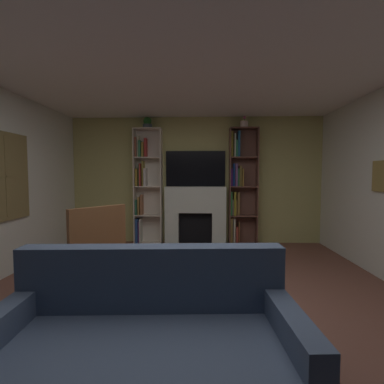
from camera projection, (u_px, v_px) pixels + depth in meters
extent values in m
plane|color=brown|center=(187.00, 318.00, 2.68)|extent=(7.32, 7.32, 0.00)
cube|color=tan|center=(196.00, 180.00, 5.67)|extent=(5.13, 0.06, 2.53)
cube|color=olive|center=(382.00, 176.00, 3.64)|extent=(0.03, 0.38, 0.41)
cube|color=#525858|center=(381.00, 176.00, 3.64)|extent=(0.01, 0.32, 0.35)
cube|color=olive|center=(4.00, 176.00, 3.70)|extent=(0.04, 0.94, 1.19)
cube|color=silver|center=(6.00, 176.00, 3.70)|extent=(0.01, 0.84, 1.09)
cube|color=olive|center=(6.00, 176.00, 3.70)|extent=(0.01, 0.02, 1.09)
cube|color=olive|center=(6.00, 176.00, 3.70)|extent=(0.01, 0.84, 0.02)
cube|color=white|center=(187.00, 44.00, 2.52)|extent=(5.13, 6.22, 0.06)
cube|color=white|center=(172.00, 228.00, 5.60)|extent=(0.27, 0.24, 0.63)
cube|color=white|center=(219.00, 228.00, 5.56)|extent=(0.27, 0.24, 0.63)
cube|color=white|center=(195.00, 200.00, 5.55)|extent=(1.21, 0.24, 0.51)
cube|color=black|center=(195.00, 227.00, 5.66)|extent=(0.66, 0.08, 0.63)
cube|color=brown|center=(195.00, 246.00, 5.33)|extent=(1.31, 0.30, 0.03)
cube|color=black|center=(196.00, 169.00, 5.60)|extent=(1.18, 0.06, 0.71)
cube|color=silver|center=(135.00, 186.00, 5.57)|extent=(0.02, 0.27, 2.29)
cube|color=silver|center=(161.00, 187.00, 5.54)|extent=(0.02, 0.27, 2.29)
cube|color=silver|center=(149.00, 186.00, 5.68)|extent=(0.55, 0.02, 2.29)
cube|color=silver|center=(149.00, 243.00, 5.63)|extent=(0.51, 0.27, 0.02)
cube|color=#284A8D|center=(137.00, 230.00, 5.63)|extent=(0.04, 0.22, 0.48)
cube|color=#67356C|center=(140.00, 232.00, 5.64)|extent=(0.03, 0.19, 0.42)
cube|color=beige|center=(141.00, 230.00, 5.62)|extent=(0.02, 0.22, 0.48)
cube|color=silver|center=(148.00, 215.00, 5.59)|extent=(0.51, 0.27, 0.02)
cube|color=#2E684B|center=(137.00, 207.00, 5.60)|extent=(0.03, 0.22, 0.30)
cube|color=olive|center=(139.00, 206.00, 5.59)|extent=(0.03, 0.23, 0.36)
cube|color=#935D3F|center=(142.00, 205.00, 5.61)|extent=(0.04, 0.18, 0.40)
cube|color=silver|center=(148.00, 187.00, 5.56)|extent=(0.51, 0.27, 0.02)
cube|color=olive|center=(137.00, 177.00, 5.58)|extent=(0.04, 0.19, 0.35)
cube|color=#38643A|center=(139.00, 175.00, 5.59)|extent=(0.02, 0.15, 0.43)
cube|color=#A9352E|center=(141.00, 175.00, 5.55)|extent=(0.03, 0.22, 0.45)
cube|color=olive|center=(143.00, 173.00, 5.56)|extent=(0.03, 0.19, 0.50)
cube|color=beige|center=(145.00, 177.00, 5.56)|extent=(0.04, 0.20, 0.35)
cube|color=silver|center=(148.00, 158.00, 5.52)|extent=(0.51, 0.27, 0.02)
cube|color=brown|center=(136.00, 147.00, 5.53)|extent=(0.03, 0.20, 0.39)
cube|color=beige|center=(138.00, 147.00, 5.55)|extent=(0.03, 0.16, 0.42)
cube|color=#31704B|center=(140.00, 149.00, 5.53)|extent=(0.04, 0.21, 0.33)
cube|color=olive|center=(143.00, 150.00, 5.55)|extent=(0.04, 0.17, 0.30)
cube|color=#A82F2C|center=(146.00, 148.00, 5.55)|extent=(0.04, 0.15, 0.38)
cube|color=silver|center=(148.00, 129.00, 5.48)|extent=(0.51, 0.27, 0.02)
cube|color=brown|center=(230.00, 187.00, 5.49)|extent=(0.02, 0.27, 2.29)
cube|color=brown|center=(257.00, 187.00, 5.47)|extent=(0.02, 0.27, 2.29)
cube|color=brown|center=(242.00, 186.00, 5.61)|extent=(0.55, 0.02, 2.29)
cube|color=brown|center=(243.00, 244.00, 5.55)|extent=(0.51, 0.27, 0.02)
cube|color=olive|center=(231.00, 230.00, 5.57)|extent=(0.04, 0.19, 0.50)
cube|color=beige|center=(234.00, 231.00, 5.57)|extent=(0.03, 0.18, 0.49)
cube|color=#A33D2E|center=(237.00, 235.00, 5.55)|extent=(0.04, 0.22, 0.33)
cube|color=#966336|center=(239.00, 232.00, 5.57)|extent=(0.02, 0.17, 0.42)
cube|color=brown|center=(243.00, 216.00, 5.52)|extent=(0.51, 0.27, 0.02)
cube|color=#2E8140|center=(231.00, 203.00, 5.52)|extent=(0.03, 0.22, 0.46)
cube|color=beige|center=(233.00, 207.00, 5.55)|extent=(0.02, 0.16, 0.30)
cube|color=olive|center=(235.00, 203.00, 5.51)|extent=(0.04, 0.22, 0.46)
cube|color=olive|center=(236.00, 207.00, 5.55)|extent=(0.02, 0.16, 0.30)
cube|color=olive|center=(238.00, 204.00, 5.54)|extent=(0.04, 0.16, 0.45)
cube|color=brown|center=(243.00, 187.00, 5.48)|extent=(0.51, 0.27, 0.02)
cube|color=#57267E|center=(231.00, 177.00, 5.52)|extent=(0.04, 0.15, 0.34)
cube|color=#1B489B|center=(234.00, 175.00, 5.51)|extent=(0.02, 0.15, 0.44)
cube|color=#5C3F6D|center=(236.00, 175.00, 5.48)|extent=(0.04, 0.23, 0.44)
cube|color=#2C683A|center=(238.00, 177.00, 5.49)|extent=(0.03, 0.19, 0.35)
cube|color=olive|center=(240.00, 176.00, 5.51)|extent=(0.04, 0.16, 0.40)
cube|color=olive|center=(243.00, 177.00, 5.49)|extent=(0.02, 0.19, 0.34)
cube|color=brown|center=(244.00, 157.00, 5.44)|extent=(0.51, 0.27, 0.02)
cube|color=olive|center=(232.00, 145.00, 5.48)|extent=(0.04, 0.15, 0.49)
cube|color=beige|center=(235.00, 146.00, 5.46)|extent=(0.03, 0.18, 0.45)
cube|color=#288055|center=(237.00, 149.00, 5.47)|extent=(0.03, 0.18, 0.33)
cube|color=#1D547E|center=(239.00, 144.00, 5.46)|extent=(0.04, 0.17, 0.50)
cube|color=brown|center=(244.00, 128.00, 5.41)|extent=(0.51, 0.27, 0.02)
cylinder|color=#465660|center=(147.00, 126.00, 5.47)|extent=(0.18, 0.18, 0.08)
sphere|color=#286D28|center=(147.00, 121.00, 5.46)|extent=(0.16, 0.16, 0.16)
cylinder|color=beige|center=(244.00, 124.00, 5.39)|extent=(0.16, 0.16, 0.12)
cylinder|color=#4C7F3F|center=(245.00, 119.00, 5.36)|extent=(0.01, 0.01, 0.07)
sphere|color=#DA5F93|center=(245.00, 117.00, 5.36)|extent=(0.05, 0.05, 0.05)
cylinder|color=#4C7F3F|center=(245.00, 120.00, 5.39)|extent=(0.01, 0.01, 0.07)
sphere|color=#DA5F93|center=(245.00, 118.00, 5.39)|extent=(0.06, 0.06, 0.06)
cylinder|color=#4C7F3F|center=(244.00, 119.00, 5.39)|extent=(0.01, 0.01, 0.07)
sphere|color=#DA5F93|center=(244.00, 118.00, 5.38)|extent=(0.05, 0.05, 0.05)
cube|color=#44536D|center=(146.00, 372.00, 1.65)|extent=(1.88, 0.96, 0.42)
cube|color=#44536D|center=(152.00, 278.00, 1.97)|extent=(1.84, 0.27, 0.46)
cube|color=#44536D|center=(288.00, 356.00, 1.67)|extent=(0.19, 0.86, 0.60)
cube|color=#44536D|center=(1.00, 360.00, 1.63)|extent=(0.19, 0.86, 0.60)
cylinder|color=brown|center=(72.00, 289.00, 2.83)|extent=(0.04, 0.04, 0.44)
cylinder|color=brown|center=(124.00, 273.00, 3.30)|extent=(0.04, 0.04, 0.44)
cylinder|color=brown|center=(50.00, 277.00, 3.18)|extent=(0.04, 0.04, 0.44)
cylinder|color=brown|center=(99.00, 263.00, 3.65)|extent=(0.04, 0.04, 0.44)
cube|color=#B06A4E|center=(87.00, 252.00, 3.22)|extent=(0.87, 0.88, 0.08)
cube|color=brown|center=(87.00, 258.00, 3.23)|extent=(0.87, 0.88, 0.04)
cube|color=brown|center=(98.00, 234.00, 3.04)|extent=(0.46, 0.56, 0.59)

